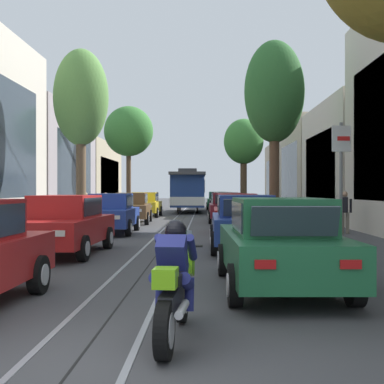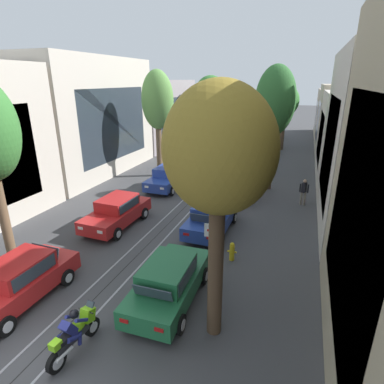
{
  "view_description": "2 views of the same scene",
  "coord_description": "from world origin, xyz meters",
  "px_view_note": "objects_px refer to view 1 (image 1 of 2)",
  "views": [
    {
      "loc": [
        1.28,
        -4.85,
        1.72
      ],
      "look_at": [
        0.76,
        15.3,
        1.64
      ],
      "focal_mm": 46.82,
      "sensor_mm": 36.0,
      "label": 1
    },
    {
      "loc": [
        6.42,
        -4.54,
        7.39
      ],
      "look_at": [
        0.0,
        13.35,
        0.56
      ],
      "focal_mm": 29.28,
      "sensor_mm": 36.0,
      "label": 2
    }
  ],
  "objects_px": {
    "parked_car_yellow_fifth_left": "(145,204)",
    "parked_car_silver_fifth_right": "(226,204)",
    "street_tree_kerb_right_second": "(274,94)",
    "street_sign_post": "(341,184)",
    "motorcycle_with_rider": "(174,283)",
    "parked_car_red_second_left": "(65,224)",
    "street_tree_kerb_left_mid": "(129,132)",
    "street_tree_kerb_right_mid": "(244,143)",
    "parked_car_blue_second_right": "(245,222)",
    "parked_car_red_mid_right": "(237,213)",
    "cable_car_trolley": "(188,191)",
    "fire_hydrant": "(321,244)",
    "street_tree_kerb_left_second": "(81,100)",
    "parked_car_brown_fourth_left": "(132,208)",
    "parked_car_green_far_right": "(218,201)",
    "parked_car_blue_mid_left": "(111,213)",
    "pedestrian_crossing_far": "(106,203)",
    "pedestrian_on_right_pavement": "(345,210)",
    "parked_car_green_near_right": "(279,243)",
    "pedestrian_on_left_pavement": "(86,204)",
    "parked_car_black_sixth_right": "(222,202)",
    "parked_car_maroon_fourth_right": "(227,207)"
  },
  "relations": [
    {
      "from": "parked_car_yellow_fifth_left",
      "to": "parked_car_silver_fifth_right",
      "type": "distance_m",
      "value": 5.21
    },
    {
      "from": "street_tree_kerb_right_second",
      "to": "street_sign_post",
      "type": "bearing_deg",
      "value": -92.45
    },
    {
      "from": "motorcycle_with_rider",
      "to": "parked_car_red_second_left",
      "type": "bearing_deg",
      "value": 114.2
    },
    {
      "from": "parked_car_red_second_left",
      "to": "parked_car_yellow_fifth_left",
      "type": "height_order",
      "value": "same"
    },
    {
      "from": "street_tree_kerb_left_mid",
      "to": "street_tree_kerb_right_mid",
      "type": "bearing_deg",
      "value": -1.56
    },
    {
      "from": "parked_car_blue_second_right",
      "to": "street_tree_kerb_right_second",
      "type": "bearing_deg",
      "value": 76.2
    },
    {
      "from": "parked_car_red_mid_right",
      "to": "street_tree_kerb_left_mid",
      "type": "relative_size",
      "value": 0.56
    },
    {
      "from": "cable_car_trolley",
      "to": "fire_hydrant",
      "type": "distance_m",
      "value": 26.82
    },
    {
      "from": "parked_car_yellow_fifth_left",
      "to": "fire_hydrant",
      "type": "height_order",
      "value": "parked_car_yellow_fifth_left"
    },
    {
      "from": "parked_car_red_second_left",
      "to": "parked_car_silver_fifth_right",
      "type": "bearing_deg",
      "value": 74.99
    },
    {
      "from": "street_sign_post",
      "to": "street_tree_kerb_left_second",
      "type": "bearing_deg",
      "value": 121.6
    },
    {
      "from": "street_tree_kerb_right_second",
      "to": "parked_car_brown_fourth_left",
      "type": "bearing_deg",
      "value": 151.89
    },
    {
      "from": "parked_car_red_mid_right",
      "to": "parked_car_green_far_right",
      "type": "height_order",
      "value": "same"
    },
    {
      "from": "parked_car_blue_second_right",
      "to": "street_tree_kerb_right_mid",
      "type": "distance_m",
      "value": 22.5
    },
    {
      "from": "parked_car_blue_mid_left",
      "to": "street_sign_post",
      "type": "xyz_separation_m",
      "value": [
        6.28,
        -10.52,
        1.03
      ]
    },
    {
      "from": "parked_car_blue_mid_left",
      "to": "parked_car_brown_fourth_left",
      "type": "xyz_separation_m",
      "value": [
        -0.07,
        6.08,
        0.0
      ]
    },
    {
      "from": "pedestrian_crossing_far",
      "to": "parked_car_silver_fifth_right",
      "type": "bearing_deg",
      "value": 5.62
    },
    {
      "from": "street_tree_kerb_right_mid",
      "to": "motorcycle_with_rider",
      "type": "relative_size",
      "value": 3.47
    },
    {
      "from": "parked_car_silver_fifth_right",
      "to": "street_tree_kerb_left_mid",
      "type": "height_order",
      "value": "street_tree_kerb_left_mid"
    },
    {
      "from": "parked_car_silver_fifth_right",
      "to": "pedestrian_on_right_pavement",
      "type": "distance_m",
      "value": 13.24
    },
    {
      "from": "fire_hydrant",
      "to": "parked_car_green_far_right",
      "type": "bearing_deg",
      "value": 92.98
    },
    {
      "from": "street_tree_kerb_right_second",
      "to": "street_sign_post",
      "type": "xyz_separation_m",
      "value": [
        -0.55,
        -12.92,
        -4.14
      ]
    },
    {
      "from": "street_tree_kerb_right_mid",
      "to": "street_sign_post",
      "type": "distance_m",
      "value": 27.24
    },
    {
      "from": "parked_car_red_second_left",
      "to": "parked_car_silver_fifth_right",
      "type": "height_order",
      "value": "same"
    },
    {
      "from": "parked_car_yellow_fifth_left",
      "to": "parked_car_red_mid_right",
      "type": "xyz_separation_m",
      "value": [
        5.15,
        -12.09,
        0.0
      ]
    },
    {
      "from": "parked_car_silver_fifth_right",
      "to": "parked_car_green_far_right",
      "type": "bearing_deg",
      "value": 91.13
    },
    {
      "from": "parked_car_silver_fifth_right",
      "to": "fire_hydrant",
      "type": "height_order",
      "value": "parked_car_silver_fifth_right"
    },
    {
      "from": "street_tree_kerb_right_mid",
      "to": "fire_hydrant",
      "type": "xyz_separation_m",
      "value": [
        -0.04,
        -24.35,
        -4.72
      ]
    },
    {
      "from": "parked_car_green_near_right",
      "to": "street_tree_kerb_left_mid",
      "type": "xyz_separation_m",
      "value": [
        -6.9,
        27.93,
        5.2
      ]
    },
    {
      "from": "pedestrian_on_right_pavement",
      "to": "street_tree_kerb_right_second",
      "type": "bearing_deg",
      "value": 134.3
    },
    {
      "from": "pedestrian_on_right_pavement",
      "to": "street_tree_kerb_left_second",
      "type": "bearing_deg",
      "value": 165.72
    },
    {
      "from": "street_tree_kerb_right_mid",
      "to": "pedestrian_on_right_pavement",
      "type": "height_order",
      "value": "street_tree_kerb_right_mid"
    },
    {
      "from": "parked_car_blue_second_right",
      "to": "pedestrian_crossing_far",
      "type": "distance_m",
      "value": 18.77
    },
    {
      "from": "parked_car_silver_fifth_right",
      "to": "pedestrian_crossing_far",
      "type": "bearing_deg",
      "value": -174.38
    },
    {
      "from": "street_tree_kerb_left_mid",
      "to": "cable_car_trolley",
      "type": "distance_m",
      "value": 6.41
    },
    {
      "from": "pedestrian_on_left_pavement",
      "to": "parked_car_brown_fourth_left",
      "type": "bearing_deg",
      "value": -53.44
    },
    {
      "from": "parked_car_brown_fourth_left",
      "to": "parked_car_green_near_right",
      "type": "bearing_deg",
      "value": -73.52
    },
    {
      "from": "parked_car_red_second_left",
      "to": "pedestrian_on_left_pavement",
      "type": "height_order",
      "value": "parked_car_red_second_left"
    },
    {
      "from": "parked_car_brown_fourth_left",
      "to": "parked_car_black_sixth_right",
      "type": "relative_size",
      "value": 1.01
    },
    {
      "from": "pedestrian_crossing_far",
      "to": "parked_car_black_sixth_right",
      "type": "bearing_deg",
      "value": 38.7
    },
    {
      "from": "parked_car_blue_mid_left",
      "to": "parked_car_green_far_right",
      "type": "relative_size",
      "value": 1.0
    },
    {
      "from": "parked_car_green_far_right",
      "to": "street_tree_kerb_left_mid",
      "type": "bearing_deg",
      "value": -133.24
    },
    {
      "from": "parked_car_blue_second_right",
      "to": "pedestrian_crossing_far",
      "type": "relative_size",
      "value": 2.8
    },
    {
      "from": "motorcycle_with_rider",
      "to": "street_sign_post",
      "type": "height_order",
      "value": "street_sign_post"
    },
    {
      "from": "parked_car_green_far_right",
      "to": "street_tree_kerb_right_mid",
      "type": "relative_size",
      "value": 0.63
    },
    {
      "from": "parked_car_blue_second_right",
      "to": "street_tree_kerb_left_second",
      "type": "bearing_deg",
      "value": 129.43
    },
    {
      "from": "parked_car_blue_second_right",
      "to": "pedestrian_on_left_pavement",
      "type": "distance_m",
      "value": 18.42
    },
    {
      "from": "parked_car_brown_fourth_left",
      "to": "parked_car_green_near_right",
      "type": "xyz_separation_m",
      "value": [
        5.11,
        -17.27,
        0.0
      ]
    },
    {
      "from": "parked_car_blue_mid_left",
      "to": "street_tree_kerb_right_mid",
      "type": "xyz_separation_m",
      "value": [
        6.56,
        16.52,
        4.35
      ]
    },
    {
      "from": "parked_car_green_near_right",
      "to": "parked_car_maroon_fourth_right",
      "type": "height_order",
      "value": "same"
    }
  ]
}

